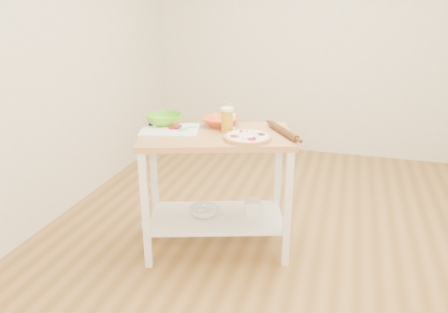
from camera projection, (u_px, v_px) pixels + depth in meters
name	position (u px, v px, depth m)	size (l,w,h in m)	color
room_shell	(302.00, 68.00, 2.88)	(4.04, 4.54, 2.74)	olive
prep_island	(216.00, 168.00, 3.10)	(1.17, 0.86, 0.90)	tan
pizza	(248.00, 137.00, 2.89)	(0.32, 0.32, 0.05)	tan
cutting_board	(170.00, 129.00, 3.09)	(0.46, 0.39, 0.04)	white
spatula	(187.00, 128.00, 3.08)	(0.11, 0.14, 0.01)	#40DAB1
knife	(162.00, 124.00, 3.19)	(0.25, 0.14, 0.01)	silver
orange_bowl	(221.00, 121.00, 3.20)	(0.26, 0.26, 0.06)	#D1581C
green_bowl	(164.00, 120.00, 3.21)	(0.26, 0.26, 0.08)	#5CBA1B
beer_pint	(227.00, 120.00, 3.03)	(0.09, 0.09, 0.17)	#C68A13
yogurt_tub	(229.00, 122.00, 3.08)	(0.10, 0.10, 0.21)	white
rolling_pin	(283.00, 131.00, 3.00)	(0.05, 0.05, 0.39)	#5A3414
shelf_glass_bowl	(204.00, 211.00, 3.24)	(0.22, 0.22, 0.07)	silver
shelf_bin	(253.00, 207.00, 3.25)	(0.11, 0.11, 0.11)	white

